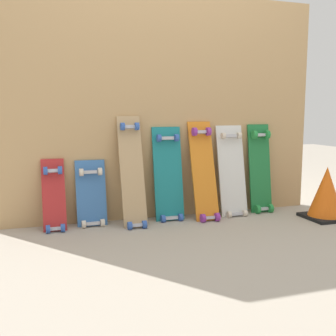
{
  "coord_description": "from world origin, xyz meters",
  "views": [
    {
      "loc": [
        -0.92,
        -2.94,
        0.82
      ],
      "look_at": [
        0.0,
        -0.07,
        0.41
      ],
      "focal_mm": 42.86,
      "sensor_mm": 36.0,
      "label": 1
    }
  ],
  "objects_px": {
    "skateboard_orange": "(204,175)",
    "traffic_cone": "(326,193)",
    "skateboard_blue": "(91,198)",
    "skateboard_red": "(54,200)",
    "skateboard_green": "(260,172)",
    "skateboard_teal": "(168,178)",
    "skateboard_white": "(232,175)",
    "skateboard_natural": "(132,176)"
  },
  "relations": [
    {
      "from": "skateboard_blue",
      "to": "skateboard_orange",
      "type": "relative_size",
      "value": 0.67
    },
    {
      "from": "skateboard_teal",
      "to": "skateboard_white",
      "type": "bearing_deg",
      "value": -1.75
    },
    {
      "from": "skateboard_white",
      "to": "skateboard_orange",
      "type": "bearing_deg",
      "value": -171.67
    },
    {
      "from": "skateboard_blue",
      "to": "skateboard_natural",
      "type": "distance_m",
      "value": 0.34
    },
    {
      "from": "skateboard_orange",
      "to": "skateboard_white",
      "type": "height_order",
      "value": "skateboard_orange"
    },
    {
      "from": "skateboard_green",
      "to": "traffic_cone",
      "type": "bearing_deg",
      "value": -45.7
    },
    {
      "from": "skateboard_teal",
      "to": "skateboard_green",
      "type": "height_order",
      "value": "skateboard_green"
    },
    {
      "from": "traffic_cone",
      "to": "skateboard_orange",
      "type": "bearing_deg",
      "value": 160.8
    },
    {
      "from": "skateboard_red",
      "to": "skateboard_green",
      "type": "distance_m",
      "value": 1.67
    },
    {
      "from": "skateboard_natural",
      "to": "traffic_cone",
      "type": "relative_size",
      "value": 2.13
    },
    {
      "from": "skateboard_blue",
      "to": "skateboard_orange",
      "type": "bearing_deg",
      "value": -4.3
    },
    {
      "from": "skateboard_red",
      "to": "traffic_cone",
      "type": "relative_size",
      "value": 1.38
    },
    {
      "from": "skateboard_blue",
      "to": "skateboard_white",
      "type": "relative_size",
      "value": 0.69
    },
    {
      "from": "skateboard_red",
      "to": "skateboard_green",
      "type": "relative_size",
      "value": 0.72
    },
    {
      "from": "skateboard_red",
      "to": "skateboard_natural",
      "type": "height_order",
      "value": "skateboard_natural"
    },
    {
      "from": "skateboard_orange",
      "to": "skateboard_green",
      "type": "distance_m",
      "value": 0.54
    },
    {
      "from": "skateboard_teal",
      "to": "traffic_cone",
      "type": "distance_m",
      "value": 1.24
    },
    {
      "from": "skateboard_teal",
      "to": "skateboard_white",
      "type": "xyz_separation_m",
      "value": [
        0.54,
        -0.02,
        0.0
      ]
    },
    {
      "from": "skateboard_natural",
      "to": "skateboard_orange",
      "type": "height_order",
      "value": "skateboard_natural"
    },
    {
      "from": "skateboard_green",
      "to": "skateboard_blue",
      "type": "bearing_deg",
      "value": 179.85
    },
    {
      "from": "skateboard_blue",
      "to": "skateboard_teal",
      "type": "distance_m",
      "value": 0.6
    },
    {
      "from": "skateboard_blue",
      "to": "traffic_cone",
      "type": "relative_size",
      "value": 1.34
    },
    {
      "from": "skateboard_blue",
      "to": "skateboard_green",
      "type": "height_order",
      "value": "skateboard_green"
    },
    {
      "from": "skateboard_teal",
      "to": "skateboard_orange",
      "type": "xyz_separation_m",
      "value": [
        0.27,
        -0.05,
        0.02
      ]
    },
    {
      "from": "skateboard_teal",
      "to": "skateboard_natural",
      "type": "bearing_deg",
      "value": -168.32
    },
    {
      "from": "skateboard_blue",
      "to": "skateboard_teal",
      "type": "height_order",
      "value": "skateboard_teal"
    },
    {
      "from": "skateboard_red",
      "to": "skateboard_green",
      "type": "xyz_separation_m",
      "value": [
        1.67,
        0.03,
        0.12
      ]
    },
    {
      "from": "skateboard_blue",
      "to": "skateboard_white",
      "type": "height_order",
      "value": "skateboard_white"
    },
    {
      "from": "skateboard_teal",
      "to": "traffic_cone",
      "type": "bearing_deg",
      "value": -17.4
    },
    {
      "from": "skateboard_blue",
      "to": "traffic_cone",
      "type": "xyz_separation_m",
      "value": [
        1.77,
        -0.38,
        -0.0
      ]
    },
    {
      "from": "skateboard_orange",
      "to": "skateboard_green",
      "type": "bearing_deg",
      "value": 6.56
    },
    {
      "from": "skateboard_orange",
      "to": "traffic_cone",
      "type": "xyz_separation_m",
      "value": [
        0.9,
        -0.31,
        -0.14
      ]
    },
    {
      "from": "skateboard_red",
      "to": "skateboard_white",
      "type": "bearing_deg",
      "value": 0.24
    },
    {
      "from": "skateboard_blue",
      "to": "skateboard_orange",
      "type": "xyz_separation_m",
      "value": [
        0.87,
        -0.07,
        0.14
      ]
    },
    {
      "from": "skateboard_natural",
      "to": "skateboard_green",
      "type": "height_order",
      "value": "skateboard_natural"
    },
    {
      "from": "skateboard_blue",
      "to": "skateboard_white",
      "type": "bearing_deg",
      "value": -1.36
    },
    {
      "from": "skateboard_orange",
      "to": "traffic_cone",
      "type": "distance_m",
      "value": 0.96
    },
    {
      "from": "skateboard_orange",
      "to": "skateboard_teal",
      "type": "bearing_deg",
      "value": 168.73
    },
    {
      "from": "skateboard_natural",
      "to": "skateboard_orange",
      "type": "xyz_separation_m",
      "value": [
        0.57,
        0.01,
        -0.02
      ]
    },
    {
      "from": "skateboard_blue",
      "to": "traffic_cone",
      "type": "height_order",
      "value": "skateboard_blue"
    },
    {
      "from": "skateboard_blue",
      "to": "skateboard_red",
      "type": "bearing_deg",
      "value": -173.02
    },
    {
      "from": "skateboard_white",
      "to": "skateboard_natural",
      "type": "bearing_deg",
      "value": -176.9
    }
  ]
}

